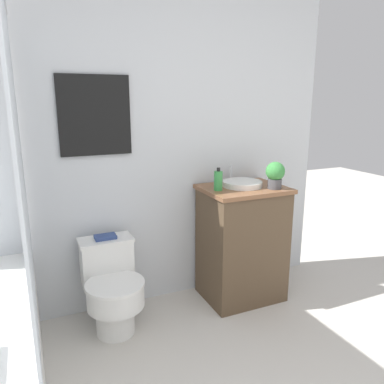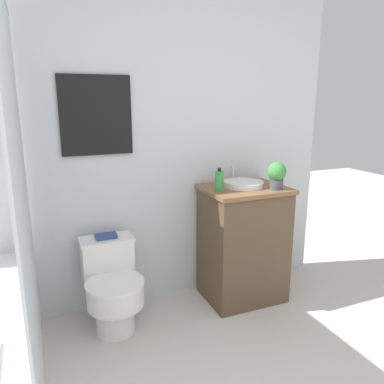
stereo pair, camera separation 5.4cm
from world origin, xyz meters
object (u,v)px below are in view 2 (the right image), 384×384
(sink, at_px, (244,184))
(toilet, at_px, (112,286))
(soap_bottle, at_px, (219,181))
(book_on_tank, at_px, (106,236))
(potted_plant, at_px, (277,174))

(sink, bearing_deg, toilet, -177.23)
(sink, height_order, soap_bottle, soap_bottle)
(soap_bottle, height_order, book_on_tank, soap_bottle)
(sink, height_order, book_on_tank, sink)
(soap_bottle, xyz_separation_m, potted_plant, (0.40, -0.12, 0.04))
(sink, xyz_separation_m, book_on_tank, (-1.01, 0.09, -0.29))
(book_on_tank, bearing_deg, potted_plant, -11.85)
(sink, bearing_deg, soap_bottle, -170.08)
(soap_bottle, xyz_separation_m, book_on_tank, (-0.79, 0.13, -0.34))
(soap_bottle, relative_size, book_on_tank, 1.14)
(sink, relative_size, book_on_tank, 2.33)
(toilet, relative_size, potted_plant, 3.03)
(book_on_tank, bearing_deg, sink, -5.08)
(potted_plant, bearing_deg, soap_bottle, 163.20)
(toilet, height_order, book_on_tank, book_on_tank)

